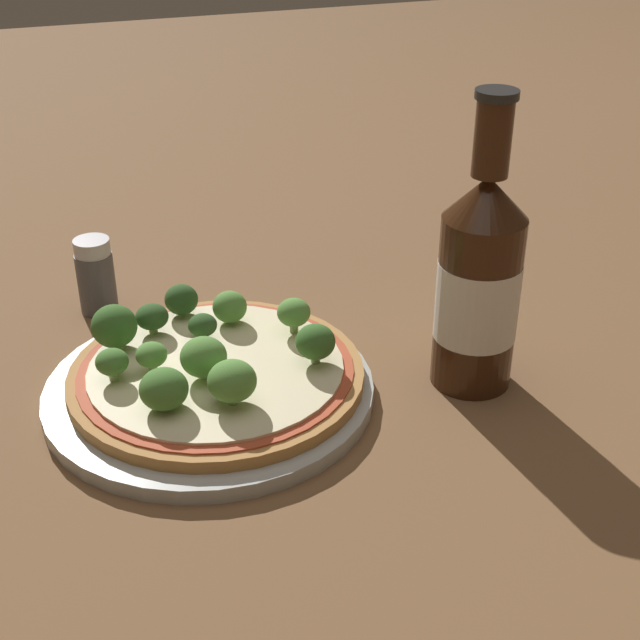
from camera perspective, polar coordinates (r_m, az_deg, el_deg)
name	(u,v)px	position (r m, az deg, el deg)	size (l,w,h in m)	color
ground_plane	(183,396)	(0.70, -8.74, -4.81)	(3.00, 3.00, 0.00)	brown
plate	(210,390)	(0.69, -7.06, -4.47)	(0.25, 0.25, 0.01)	#B2B7B2
pizza	(217,373)	(0.69, -6.64, -3.40)	(0.23, 0.23, 0.01)	#B77F42
broccoli_floret_0	(203,325)	(0.71, -7.53, -0.35)	(0.02, 0.02, 0.02)	#89A866
broccoli_floret_1	(204,357)	(0.66, -7.46, -2.37)	(0.03, 0.03, 0.03)	#89A866
broccoli_floret_2	(315,342)	(0.67, -0.30, -1.42)	(0.03, 0.03, 0.03)	#89A866
broccoli_floret_3	(294,313)	(0.71, -1.69, 0.46)	(0.03, 0.03, 0.03)	#89A866
broccoli_floret_4	(181,300)	(0.75, -8.87, 1.29)	(0.03, 0.03, 0.03)	#89A866
broccoli_floret_5	(113,365)	(0.67, -13.11, -2.84)	(0.02, 0.02, 0.03)	#89A866
broccoli_floret_6	(114,326)	(0.71, -13.03, -0.40)	(0.04, 0.04, 0.04)	#89A866
broccoli_floret_7	(152,355)	(0.67, -10.73, -2.23)	(0.02, 0.02, 0.02)	#89A866
broccoli_floret_8	(164,389)	(0.63, -9.97, -4.38)	(0.03, 0.03, 0.03)	#89A866
broccoli_floret_9	(152,317)	(0.73, -10.70, 0.18)	(0.03, 0.03, 0.02)	#89A866
broccoli_floret_10	(232,381)	(0.63, -5.65, -3.91)	(0.04, 0.04, 0.03)	#89A866
broccoli_floret_11	(230,307)	(0.73, -5.80, 0.83)	(0.03, 0.03, 0.03)	#89A866
beer_bottle	(479,282)	(0.68, 10.13, 2.43)	(0.06, 0.06, 0.23)	#381E0F
pepper_shaker	(96,276)	(0.82, -14.15, 2.73)	(0.03, 0.03, 0.07)	#4C4C51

